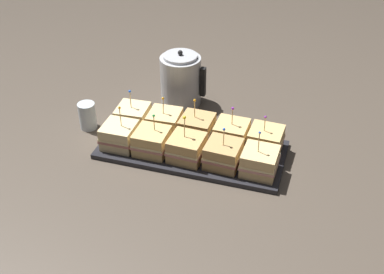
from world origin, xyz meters
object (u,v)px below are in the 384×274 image
Objects in this scene: serving_platter at (192,150)px; sandwich_back_far_left at (133,118)px; sandwich_back_center at (196,128)px; kettle_steel at (181,80)px; drinking_glass at (87,116)px; sandwich_front_right at (223,154)px; sandwich_back_far_right at (266,140)px; sandwich_back_left at (165,123)px; sandwich_front_far_right at (260,162)px; sandwich_front_far_left at (120,135)px; sandwich_front_center at (186,148)px; sandwich_front_left at (152,141)px; sandwich_back_right at (232,134)px.

sandwich_back_far_left is (-0.25, 0.06, 0.05)m from serving_platter.
kettle_steel is (-0.14, 0.26, 0.04)m from sandwich_back_center.
drinking_glass is at bearing -176.44° from sandwich_back_center.
serving_platter is 6.26× the size of drinking_glass.
sandwich_front_right reaches higher than sandwich_back_far_right.
sandwich_front_far_right is at bearing -18.26° from sandwich_back_left.
sandwich_front_far_left is 0.70× the size of kettle_steel.
drinking_glass is (-0.56, 0.10, -0.01)m from sandwich_front_right.
sandwich_front_center is at bearing -179.33° from sandwich_front_right.
sandwich_back_center is at bearing 137.05° from sandwich_front_right.
sandwich_front_right is 0.64× the size of kettle_steel.
sandwich_front_left is at bearing 179.41° from sandwich_front_far_right.
sandwich_back_left reaches higher than drinking_glass.
sandwich_front_far_left is 1.06× the size of sandwich_back_left.
serving_platter is 0.08m from sandwich_back_center.
sandwich_front_center is at bearing -135.36° from sandwich_back_right.
sandwich_front_center is at bearing -153.90° from sandwich_back_far_right.
sandwich_front_far_right is at bearing -13.93° from sandwich_back_far_left.
sandwich_back_far_left is 1.04× the size of sandwich_back_left.
sandwich_back_far_right is (0.38, 0.12, -0.00)m from sandwich_front_left.
sandwich_front_far_left reaches higher than sandwich_back_right.
sandwich_back_far_right is (0.25, -0.00, -0.00)m from sandwich_back_center.
sandwich_front_left is 0.92× the size of sandwich_back_far_left.
sandwich_front_right is 0.13m from sandwich_front_far_right.
sandwich_back_center is at bearing 44.52° from sandwich_front_left.
sandwich_front_right is at bearing -135.13° from sandwich_back_far_right.
sandwich_front_center reaches higher than sandwich_front_left.
drinking_glass is (-0.43, 0.10, -0.01)m from sandwich_front_center.
sandwich_front_far_left reaches higher than serving_platter.
serving_platter is 3.98× the size of sandwich_front_far_left.
sandwich_front_center is at bearing -91.33° from serving_platter.
sandwich_back_far_left is at bearing 153.80° from sandwich_front_center.
serving_platter is 0.43m from drinking_glass.
sandwich_front_far_right is at bearing -14.32° from serving_platter.
sandwich_front_far_left is 0.52m from sandwich_back_far_right.
sandwich_front_far_left is at bearing -105.92° from kettle_steel.
sandwich_front_far_left is 0.99× the size of sandwich_front_center.
sandwich_front_right is 0.18m from sandwich_back_center.
sandwich_front_far_left is 1.01× the size of sandwich_back_center.
sandwich_back_center is 1.56× the size of drinking_glass.
sandwich_back_right is 0.66× the size of kettle_steel.
sandwich_front_right is 0.40m from sandwich_back_far_left.
sandwich_front_center is 0.44m from drinking_glass.
sandwich_front_center reaches higher than sandwich_front_far_right.
sandwich_front_far_left is 1.09× the size of sandwich_front_right.
sandwich_front_far_right is 1.12× the size of sandwich_back_far_right.
sandwich_back_right reaches higher than sandwich_back_far_right.
kettle_steel is (-0.02, 0.38, 0.05)m from sandwich_front_left.
sandwich_front_right is 0.28m from sandwich_back_left.
kettle_steel reaches higher than sandwich_front_center.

